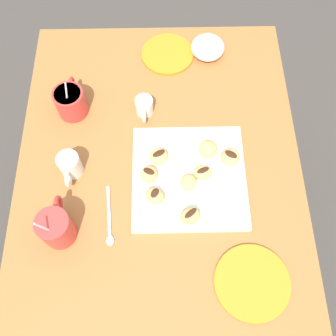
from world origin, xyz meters
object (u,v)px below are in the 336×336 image
(saucer_orange_left, at_px, (252,283))
(beignet_7, at_px, (203,173))
(coffee_mug_red_left, at_px, (56,227))
(saucer_orange_right, at_px, (168,54))
(beignet_1, at_px, (230,157))
(beignet_2, at_px, (149,174))
(chocolate_sauce_pitcher, at_px, (144,106))
(ice_cream_bowl, at_px, (208,46))
(beignet_3, at_px, (155,196))
(beignet_5, at_px, (158,156))
(beignet_0, at_px, (188,182))
(dining_table, at_px, (160,184))
(coffee_mug_red_right, at_px, (70,101))
(beignet_6, at_px, (208,149))
(pastry_plate_square, at_px, (189,177))
(cream_pitcher_white, at_px, (70,165))
(beignet_4, at_px, (190,216))

(saucer_orange_left, distance_m, beignet_7, 0.30)
(saucer_orange_left, bearing_deg, coffee_mug_red_left, 74.27)
(saucer_orange_right, height_order, beignet_1, beignet_1)
(beignet_2, bearing_deg, chocolate_sauce_pitcher, 3.87)
(ice_cream_bowl, distance_m, saucer_orange_left, 0.72)
(beignet_3, xyz_separation_m, beignet_5, (0.12, -0.01, -0.00))
(saucer_orange_right, bearing_deg, beignet_0, -174.19)
(dining_table, distance_m, beignet_0, 0.19)
(beignet_7, bearing_deg, chocolate_sauce_pitcher, 35.94)
(coffee_mug_red_right, height_order, beignet_6, coffee_mug_red_right)
(pastry_plate_square, xyz_separation_m, beignet_6, (0.07, -0.05, 0.03))
(beignet_0, relative_size, beignet_6, 0.86)
(cream_pitcher_white, height_order, beignet_2, cream_pitcher_white)
(pastry_plate_square, bearing_deg, beignet_4, 178.39)
(beignet_1, height_order, beignet_4, beignet_4)
(pastry_plate_square, bearing_deg, beignet_3, 124.29)
(beignet_6, bearing_deg, saucer_orange_left, -166.05)
(coffee_mug_red_right, bearing_deg, beignet_1, -112.26)
(pastry_plate_square, height_order, saucer_orange_left, pastry_plate_square)
(pastry_plate_square, xyz_separation_m, beignet_5, (0.05, 0.08, 0.02))
(cream_pitcher_white, height_order, saucer_orange_left, cream_pitcher_white)
(pastry_plate_square, distance_m, coffee_mug_red_left, 0.37)
(beignet_2, bearing_deg, saucer_orange_left, -138.34)
(saucer_orange_right, bearing_deg, coffee_mug_red_right, 126.00)
(pastry_plate_square, xyz_separation_m, beignet_2, (-0.00, 0.11, 0.03))
(pastry_plate_square, bearing_deg, coffee_mug_red_left, 113.65)
(coffee_mug_red_right, relative_size, saucer_orange_left, 0.72)
(pastry_plate_square, bearing_deg, beignet_6, -36.97)
(beignet_3, bearing_deg, coffee_mug_red_left, 109.05)
(beignet_0, bearing_deg, beignet_2, 76.68)
(beignet_6, bearing_deg, dining_table, 103.77)
(chocolate_sauce_pitcher, relative_size, saucer_orange_right, 0.55)
(beignet_1, distance_m, beignet_2, 0.22)
(chocolate_sauce_pitcher, bearing_deg, pastry_plate_square, -150.95)
(coffee_mug_red_right, bearing_deg, beignet_0, -127.52)
(ice_cream_bowl, height_order, beignet_0, ice_cream_bowl)
(chocolate_sauce_pitcher, distance_m, beignet_3, 0.28)
(beignet_0, distance_m, beignet_4, 0.09)
(dining_table, xyz_separation_m, beignet_4, (-0.16, -0.08, 0.16))
(chocolate_sauce_pitcher, relative_size, beignet_7, 1.86)
(coffee_mug_red_left, distance_m, beignet_6, 0.45)
(beignet_1, relative_size, beignet_4, 1.00)
(coffee_mug_red_right, bearing_deg, saucer_orange_left, -136.95)
(coffee_mug_red_left, bearing_deg, coffee_mug_red_right, 0.00)
(dining_table, relative_size, pastry_plate_square, 3.36)
(saucer_orange_left, height_order, beignet_2, beignet_2)
(coffee_mug_red_left, bearing_deg, beignet_2, -57.24)
(beignet_3, bearing_deg, beignet_5, -3.98)
(beignet_1, relative_size, beignet_5, 1.06)
(cream_pitcher_white, distance_m, saucer_orange_left, 0.56)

